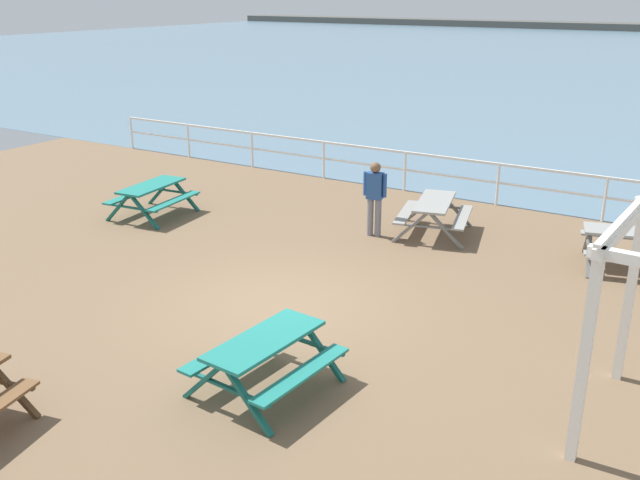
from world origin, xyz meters
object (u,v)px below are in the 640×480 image
picnic_table_far_left (265,351)px  visitor (375,194)px  picnic_table_near_left (632,240)px  picnic_table_mid_centre (434,209)px  picnic_table_near_right (152,192)px

picnic_table_far_left → visitor: size_ratio=1.16×
picnic_table_near_left → picnic_table_mid_centre: same height
picnic_table_near_left → picnic_table_near_right: same height
picnic_table_near_left → picnic_table_near_right: size_ratio=1.09×
picnic_table_far_left → visitor: (-1.68, 6.41, 0.36)m
visitor → picnic_table_near_left: bearing=90.7°
picnic_table_near_left → visitor: bearing=174.9°
picnic_table_near_left → picnic_table_near_right: 10.58m
picnic_table_near_left → picnic_table_far_left: 8.06m
visitor → picnic_table_near_right: bearing=-82.8°
visitor → picnic_table_far_left: bearing=5.7°
picnic_table_far_left → picnic_table_mid_centre: bearing=9.5°
picnic_table_mid_centre → picnic_table_near_left: bearing=-102.6°
picnic_table_near_right → visitor: size_ratio=1.17×
visitor → picnic_table_mid_centre: bearing=116.7°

